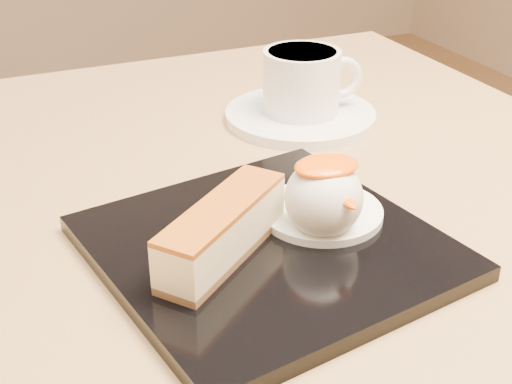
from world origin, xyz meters
name	(u,v)px	position (x,y,z in m)	size (l,w,h in m)	color
table	(208,377)	(0.00, 0.00, 0.56)	(0.80, 0.80, 0.72)	black
dessert_plate	(268,247)	(0.03, -0.06, 0.73)	(0.22, 0.22, 0.01)	black
cheesecake	(223,230)	(-0.01, -0.07, 0.75)	(0.11, 0.10, 0.04)	brown
cream_smear	(321,212)	(0.08, -0.05, 0.73)	(0.09, 0.09, 0.01)	white
ice_cream_scoop	(324,198)	(0.07, -0.07, 0.76)	(0.05, 0.05, 0.05)	white
mango_sauce	(326,166)	(0.07, -0.06, 0.78)	(0.05, 0.04, 0.01)	#F95A07
mint_sprig	(271,200)	(0.05, -0.02, 0.74)	(0.03, 0.02, 0.00)	#2C8734
saucer	(300,116)	(0.16, 0.15, 0.72)	(0.15, 0.15, 0.01)	white
coffee_cup	(303,80)	(0.16, 0.15, 0.76)	(0.10, 0.08, 0.06)	white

